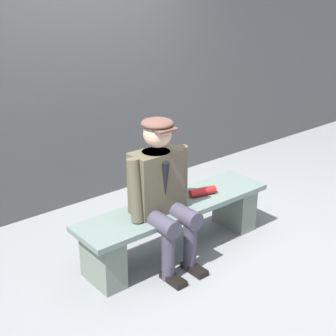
{
  "coord_description": "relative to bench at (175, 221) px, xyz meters",
  "views": [
    {
      "loc": [
        2.45,
        2.9,
        2.32
      ],
      "look_at": [
        0.08,
        0.0,
        0.81
      ],
      "focal_mm": 52.78,
      "sensor_mm": 36.0,
      "label": 1
    }
  ],
  "objects": [
    {
      "name": "ground_plane",
      "position": [
        0.0,
        0.0,
        -0.29
      ],
      "size": [
        30.0,
        30.0,
        0.0
      ],
      "primitive_type": "plane",
      "color": "gray"
    },
    {
      "name": "stadium_wall",
      "position": [
        0.0,
        -1.52,
        0.85
      ],
      "size": [
        12.0,
        0.24,
        2.28
      ],
      "primitive_type": "cube",
      "color": "#4E4E4F",
      "rests_on": "ground"
    },
    {
      "name": "rolled_magazine",
      "position": [
        -0.3,
        0.02,
        0.2
      ],
      "size": [
        0.26,
        0.13,
        0.07
      ],
      "primitive_type": "cylinder",
      "rotation": [
        0.0,
        1.57,
        -0.25
      ],
      "color": "#B21E1E",
      "rests_on": "bench"
    },
    {
      "name": "bench",
      "position": [
        0.0,
        0.0,
        0.0
      ],
      "size": [
        1.83,
        0.46,
        0.46
      ],
      "color": "slate",
      "rests_on": "ground"
    },
    {
      "name": "seated_man",
      "position": [
        0.2,
        0.07,
        0.39
      ],
      "size": [
        0.58,
        0.59,
        1.26
      ],
      "color": "brown",
      "rests_on": "ground"
    }
  ]
}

